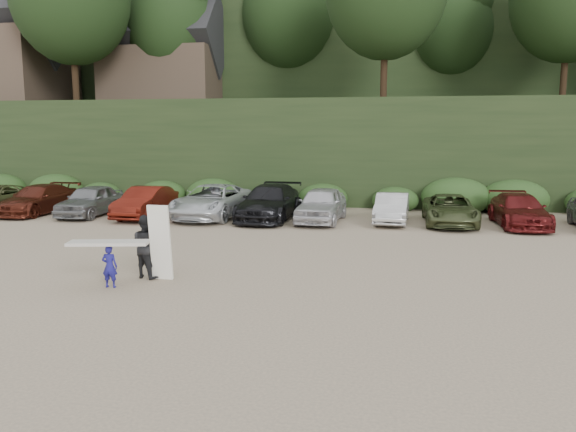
# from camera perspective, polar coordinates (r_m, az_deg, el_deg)

# --- Properties ---
(ground) EXTENTS (120.00, 120.00, 0.00)m
(ground) POSITION_cam_1_polar(r_m,az_deg,el_deg) (16.92, -4.63, -5.79)
(ground) COLOR tan
(ground) RESTS_ON ground
(hillside_backdrop) EXTENTS (90.00, 41.50, 28.00)m
(hillside_backdrop) POSITION_cam_1_polar(r_m,az_deg,el_deg) (52.42, 5.36, 16.31)
(hillside_backdrop) COLOR black
(hillside_backdrop) RESTS_ON ground
(parked_cars) EXTENTS (39.51, 6.00, 1.64)m
(parked_cars) POSITION_cam_1_polar(r_m,az_deg,el_deg) (27.09, -5.29, 1.30)
(parked_cars) COLOR #B5B5BA
(parked_cars) RESTS_ON ground
(child_surfer) EXTENTS (2.20, 1.02, 1.28)m
(child_surfer) POSITION_cam_1_polar(r_m,az_deg,el_deg) (15.91, -17.71, -3.90)
(child_surfer) COLOR navy
(child_surfer) RESTS_ON ground
(adult_surfer) EXTENTS (1.37, 0.97, 2.17)m
(adult_surfer) POSITION_cam_1_polar(r_m,az_deg,el_deg) (16.64, -14.10, -2.98)
(adult_surfer) COLOR black
(adult_surfer) RESTS_ON ground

